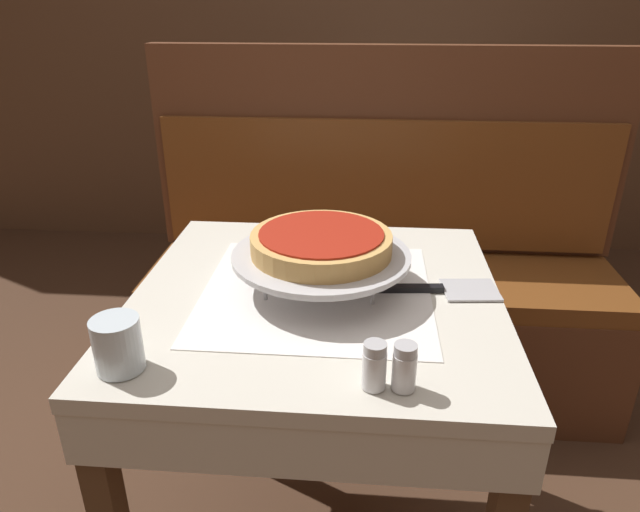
# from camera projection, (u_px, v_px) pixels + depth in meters

# --- Properties ---
(dining_table_front) EXTENTS (0.75, 0.75, 0.75)m
(dining_table_front) POSITION_uv_depth(u_px,v_px,m) (317.00, 331.00, 1.21)
(dining_table_front) COLOR beige
(dining_table_front) RESTS_ON ground_plane
(dining_table_rear) EXTENTS (0.80, 0.80, 0.75)m
(dining_table_rear) POSITION_uv_depth(u_px,v_px,m) (423.00, 154.00, 2.55)
(dining_table_rear) COLOR beige
(dining_table_rear) RESTS_ON ground_plane
(booth_bench) EXTENTS (1.56, 0.45, 1.16)m
(booth_bench) POSITION_uv_depth(u_px,v_px,m) (381.00, 299.00, 1.96)
(booth_bench) COLOR brown
(booth_bench) RESTS_ON ground_plane
(back_wall_panel) EXTENTS (6.00, 0.04, 2.40)m
(back_wall_panel) POSITION_uv_depth(u_px,v_px,m) (353.00, 17.00, 2.83)
(back_wall_panel) COLOR brown
(back_wall_panel) RESTS_ON ground_plane
(pizza_pan_stand) EXTENTS (0.36, 0.36, 0.08)m
(pizza_pan_stand) POSITION_uv_depth(u_px,v_px,m) (321.00, 257.00, 1.15)
(pizza_pan_stand) COLOR #ADADB2
(pizza_pan_stand) RESTS_ON dining_table_front
(deep_dish_pizza) EXTENTS (0.28, 0.28, 0.04)m
(deep_dish_pizza) POSITION_uv_depth(u_px,v_px,m) (321.00, 242.00, 1.14)
(deep_dish_pizza) COLOR tan
(deep_dish_pizza) RESTS_ON pizza_pan_stand
(pizza_server) EXTENTS (0.29, 0.10, 0.01)m
(pizza_server) POSITION_uv_depth(u_px,v_px,m) (436.00, 289.00, 1.17)
(pizza_server) COLOR #BCBCC1
(pizza_server) RESTS_ON dining_table_front
(water_glass_near) EXTENTS (0.08, 0.08, 0.09)m
(water_glass_near) POSITION_uv_depth(u_px,v_px,m) (118.00, 344.00, 0.91)
(water_glass_near) COLOR silver
(water_glass_near) RESTS_ON dining_table_front
(salt_shaker) EXTENTS (0.04, 0.04, 0.08)m
(salt_shaker) POSITION_uv_depth(u_px,v_px,m) (374.00, 366.00, 0.87)
(salt_shaker) COLOR silver
(salt_shaker) RESTS_ON dining_table_front
(pepper_shaker) EXTENTS (0.04, 0.04, 0.08)m
(pepper_shaker) POSITION_uv_depth(u_px,v_px,m) (404.00, 367.00, 0.86)
(pepper_shaker) COLOR silver
(pepper_shaker) RESTS_ON dining_table_front
(condiment_caddy) EXTENTS (0.14, 0.14, 0.14)m
(condiment_caddy) POSITION_uv_depth(u_px,v_px,m) (410.00, 128.00, 2.41)
(condiment_caddy) COLOR black
(condiment_caddy) RESTS_ON dining_table_rear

